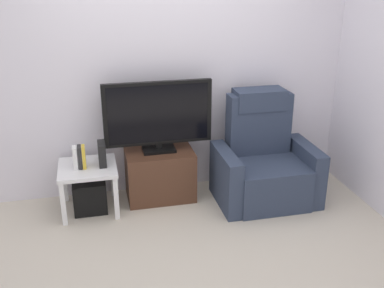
% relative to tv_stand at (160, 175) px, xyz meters
% --- Properties ---
extents(ground_plane, '(6.40, 6.40, 0.00)m').
position_rel_tv_stand_xyz_m(ground_plane, '(0.14, -0.85, -0.25)').
color(ground_plane, beige).
extents(wall_back, '(6.40, 0.06, 2.60)m').
position_rel_tv_stand_xyz_m(wall_back, '(0.14, 0.28, 1.05)').
color(wall_back, silver).
rests_on(wall_back, ground).
extents(tv_stand, '(0.67, 0.43, 0.51)m').
position_rel_tv_stand_xyz_m(tv_stand, '(0.00, 0.00, 0.00)').
color(tv_stand, '#4C2D1E').
rests_on(tv_stand, ground).
extents(television, '(1.06, 0.20, 0.70)m').
position_rel_tv_stand_xyz_m(television, '(0.00, 0.02, 0.62)').
color(television, black).
rests_on(television, tv_stand).
extents(recliner_armchair, '(0.98, 0.78, 1.08)m').
position_rel_tv_stand_xyz_m(recliner_armchair, '(1.02, -0.23, 0.12)').
color(recliner_armchair, '#2D384C').
rests_on(recliner_armchair, ground).
extents(side_table, '(0.54, 0.54, 0.46)m').
position_rel_tv_stand_xyz_m(side_table, '(-0.71, -0.09, 0.13)').
color(side_table, white).
rests_on(side_table, ground).
extents(subwoofer_box, '(0.31, 0.31, 0.31)m').
position_rel_tv_stand_xyz_m(subwoofer_box, '(-0.71, -0.09, -0.10)').
color(subwoofer_box, black).
rests_on(subwoofer_box, ground).
extents(book_leftmost, '(0.04, 0.11, 0.21)m').
position_rel_tv_stand_xyz_m(book_leftmost, '(-0.81, -0.11, 0.31)').
color(book_leftmost, white).
rests_on(book_leftmost, side_table).
extents(book_middle, '(0.03, 0.11, 0.22)m').
position_rel_tv_stand_xyz_m(book_middle, '(-0.76, -0.11, 0.31)').
color(book_middle, '#262626').
rests_on(book_middle, side_table).
extents(book_rightmost, '(0.03, 0.11, 0.21)m').
position_rel_tv_stand_xyz_m(book_rightmost, '(-0.73, -0.11, 0.31)').
color(book_rightmost, gold).
rests_on(book_rightmost, side_table).
extents(game_console, '(0.07, 0.20, 0.22)m').
position_rel_tv_stand_xyz_m(game_console, '(-0.56, -0.08, 0.32)').
color(game_console, black).
rests_on(game_console, side_table).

